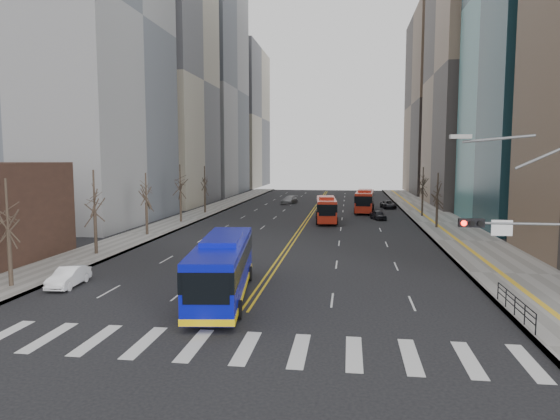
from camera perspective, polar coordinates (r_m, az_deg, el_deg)
name	(u,v)px	position (r m, az deg, el deg)	size (l,w,h in m)	color
ground	(220,346)	(23.21, -6.84, -15.22)	(220.00, 220.00, 0.00)	black
sidewalk_right	(442,223)	(67.49, 18.00, -1.39)	(7.00, 130.00, 0.15)	gray
sidewalk_left	(187,218)	(70.01, -10.56, -0.94)	(5.00, 130.00, 0.15)	gray
crosswalk	(220,346)	(23.20, -6.84, -15.20)	(26.70, 4.00, 0.01)	silver
centerline	(312,213)	(76.57, 3.66, -0.32)	(0.55, 100.00, 0.01)	gold
office_towers	(319,69)	(90.92, 4.50, 15.80)	(83.00, 134.00, 58.00)	gray
signal_mast	(537,239)	(24.57, 27.26, -2.92)	(5.37, 0.37, 9.39)	slate
pedestrian_railing	(515,303)	(29.27, 25.27, -9.55)	(0.06, 6.06, 1.02)	black
street_trees	(236,189)	(57.02, -5.07, 2.43)	(35.20, 47.20, 7.60)	#2C231B
blue_bus	(223,266)	(30.26, -6.58, -6.35)	(4.33, 12.97, 3.69)	#0B11A9
red_bus_near	(326,207)	(66.04, 5.30, 0.29)	(3.23, 10.70, 3.36)	red
red_bus_far	(365,199)	(78.67, 9.65, 1.19)	(3.33, 11.14, 3.49)	red
car_white	(69,277)	(35.66, -23.01, -7.03)	(1.36, 3.90, 1.28)	white
car_dark_mid	(378,215)	(69.35, 11.16, -0.56)	(1.47, 3.65, 1.25)	black
car_silver	(289,200)	(91.43, 1.07, 1.16)	(2.01, 4.93, 1.43)	gray
car_dark_far	(388,205)	(85.21, 12.28, 0.62)	(2.11, 4.57, 1.27)	black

